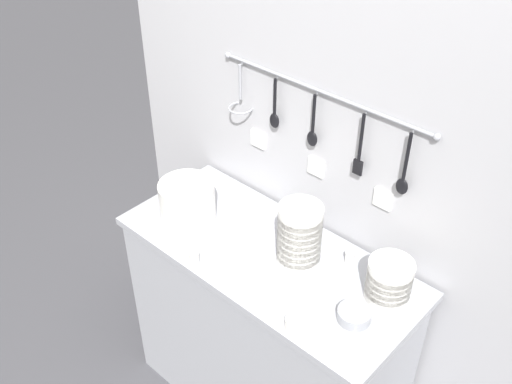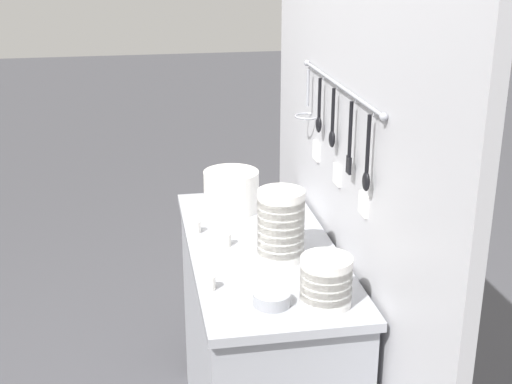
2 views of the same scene
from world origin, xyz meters
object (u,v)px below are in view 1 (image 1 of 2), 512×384
(plate_stack, at_px, (187,201))
(cup_back_left, at_px, (290,324))
(steel_mixing_bowl, at_px, (354,315))
(cup_centre, at_px, (239,262))
(cup_front_left, at_px, (350,257))
(cup_back_right, at_px, (194,258))
(bowl_stack_short_front, at_px, (299,235))
(bowl_stack_tall_left, at_px, (389,280))
(cup_by_caddy, at_px, (166,193))

(plate_stack, height_order, cup_back_left, plate_stack)
(steel_mixing_bowl, distance_m, cup_centre, 0.45)
(cup_centre, height_order, cup_back_left, same)
(cup_centre, distance_m, cup_front_left, 0.40)
(cup_back_right, bearing_deg, cup_centre, 34.88)
(bowl_stack_short_front, relative_size, cup_front_left, 5.39)
(plate_stack, relative_size, steel_mixing_bowl, 1.95)
(bowl_stack_short_front, height_order, plate_stack, bowl_stack_short_front)
(bowl_stack_tall_left, height_order, cup_front_left, bowl_stack_tall_left)
(cup_centre, height_order, cup_front_left, same)
(cup_by_caddy, bearing_deg, plate_stack, -7.94)
(bowl_stack_tall_left, relative_size, cup_centre, 3.39)
(bowl_stack_tall_left, distance_m, cup_front_left, 0.21)
(cup_back_right, height_order, cup_back_left, same)
(cup_centre, relative_size, cup_back_left, 1.00)
(cup_front_left, relative_size, cup_back_left, 1.00)
(bowl_stack_short_front, bearing_deg, cup_by_caddy, -173.22)
(bowl_stack_short_front, height_order, cup_by_caddy, bowl_stack_short_front)
(bowl_stack_short_front, bearing_deg, steel_mixing_bowl, -16.39)
(cup_front_left, xyz_separation_m, cup_back_left, (0.04, -0.38, 0.00))
(plate_stack, height_order, cup_by_caddy, plate_stack)
(steel_mixing_bowl, height_order, cup_by_caddy, cup_by_caddy)
(cup_centre, bearing_deg, cup_back_left, -16.45)
(bowl_stack_tall_left, distance_m, cup_centre, 0.53)
(steel_mixing_bowl, height_order, cup_back_right, cup_back_right)
(plate_stack, relative_size, cup_by_caddy, 4.81)
(bowl_stack_short_front, relative_size, cup_by_caddy, 5.39)
(bowl_stack_tall_left, height_order, cup_by_caddy, bowl_stack_tall_left)
(plate_stack, height_order, cup_back_right, plate_stack)
(cup_centre, xyz_separation_m, cup_front_left, (0.28, 0.29, 0.00))
(bowl_stack_tall_left, relative_size, plate_stack, 0.70)
(plate_stack, relative_size, cup_front_left, 4.81)
(plate_stack, height_order, cup_centre, plate_stack)
(bowl_stack_short_front, xyz_separation_m, cup_back_right, (-0.27, -0.26, -0.10))
(plate_stack, distance_m, cup_by_caddy, 0.17)
(bowl_stack_short_front, relative_size, cup_back_left, 5.39)
(cup_back_left, bearing_deg, steel_mixing_bowl, 53.16)
(steel_mixing_bowl, height_order, cup_back_left, cup_back_left)
(cup_back_right, distance_m, cup_front_left, 0.56)
(plate_stack, relative_size, cup_back_left, 4.81)
(bowl_stack_short_front, relative_size, bowl_stack_tall_left, 1.59)
(bowl_stack_short_front, distance_m, bowl_stack_tall_left, 0.34)
(bowl_stack_short_front, bearing_deg, cup_centre, -129.14)
(plate_stack, distance_m, cup_back_left, 0.68)
(bowl_stack_tall_left, distance_m, steel_mixing_bowl, 0.17)
(plate_stack, bearing_deg, cup_back_left, -13.81)
(plate_stack, relative_size, cup_centre, 4.81)
(bowl_stack_tall_left, relative_size, cup_by_caddy, 3.39)
(bowl_stack_tall_left, relative_size, steel_mixing_bowl, 1.37)
(bowl_stack_short_front, xyz_separation_m, steel_mixing_bowl, (0.31, -0.09, -0.10))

